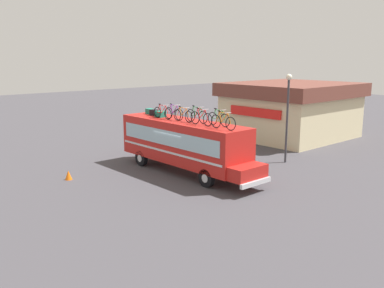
{
  "coord_description": "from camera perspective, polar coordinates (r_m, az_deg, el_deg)",
  "views": [
    {
      "loc": [
        18.74,
        -15.9,
        6.81
      ],
      "look_at": [
        0.82,
        0.0,
        1.84
      ],
      "focal_mm": 39.68,
      "sensor_mm": 36.0,
      "label": 1
    }
  ],
  "objects": [
    {
      "name": "luggage_bag_3",
      "position": [
        26.41,
        -4.28,
        4.03
      ],
      "size": [
        0.59,
        0.48,
        0.37
      ],
      "primitive_type": "cube",
      "color": "#1E7F66",
      "rests_on": "bus"
    },
    {
      "name": "ground_plane",
      "position": [
        25.51,
        -1.23,
        -3.76
      ],
      "size": [
        120.0,
        120.0,
        0.0
      ],
      "primitive_type": "plane",
      "color": "#423F44"
    },
    {
      "name": "luggage_bag_1",
      "position": [
        27.92,
        -5.67,
        4.39
      ],
      "size": [
        0.54,
        0.38,
        0.34
      ],
      "primitive_type": "cube",
      "color": "#1E7F66",
      "rests_on": "bus"
    },
    {
      "name": "traffic_cone",
      "position": [
        24.84,
        -16.27,
        -4.03
      ],
      "size": [
        0.4,
        0.4,
        0.53
      ],
      "primitive_type": "cone",
      "color": "orange",
      "rests_on": "ground"
    },
    {
      "name": "rooftop_bicycle_3",
      "position": [
        24.55,
        -1.24,
        3.9
      ],
      "size": [
        1.67,
        0.44,
        0.87
      ],
      "color": "black",
      "rests_on": "bus"
    },
    {
      "name": "roadside_building",
      "position": [
        37.14,
        13.14,
        4.56
      ],
      "size": [
        8.96,
        10.0,
        4.61
      ],
      "color": "beige",
      "rests_on": "ground"
    },
    {
      "name": "rooftop_bicycle_4",
      "position": [
        24.07,
        0.64,
        3.83
      ],
      "size": [
        1.77,
        0.44,
        0.96
      ],
      "color": "black",
      "rests_on": "bus"
    },
    {
      "name": "luggage_bag_2",
      "position": [
        27.14,
        -4.95,
        4.23
      ],
      "size": [
        0.74,
        0.41,
        0.37
      ],
      "primitive_type": "cube",
      "color": "black",
      "rests_on": "bus"
    },
    {
      "name": "rooftop_bicycle_6",
      "position": [
        22.96,
        3.61,
        3.4
      ],
      "size": [
        1.67,
        0.44,
        0.95
      ],
      "color": "black",
      "rests_on": "bus"
    },
    {
      "name": "street_lamp",
      "position": [
        27.79,
        12.74,
        5.0
      ],
      "size": [
        0.39,
        0.39,
        5.72
      ],
      "color": "#38383D",
      "rests_on": "ground"
    },
    {
      "name": "rooftop_bicycle_5",
      "position": [
        23.18,
        1.25,
        3.51
      ],
      "size": [
        1.73,
        0.44,
        0.95
      ],
      "color": "black",
      "rests_on": "bus"
    },
    {
      "name": "rooftop_bicycle_2",
      "position": [
        25.27,
        -2.46,
        4.18
      ],
      "size": [
        1.69,
        0.44,
        0.94
      ],
      "color": "black",
      "rests_on": "bus"
    },
    {
      "name": "bus",
      "position": [
        24.97,
        -1.03,
        0.23
      ],
      "size": [
        10.32,
        2.39,
        3.1
      ],
      "color": "red",
      "rests_on": "ground"
    },
    {
      "name": "rooftop_bicycle_1",
      "position": [
        25.7,
        -3.98,
        4.25
      ],
      "size": [
        1.7,
        0.44,
        0.89
      ],
      "color": "black",
      "rests_on": "bus"
    },
    {
      "name": "rooftop_bicycle_7",
      "position": [
        21.93,
        4.2,
        3.0
      ],
      "size": [
        1.77,
        0.44,
        0.94
      ],
      "color": "black",
      "rests_on": "bus"
    }
  ]
}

